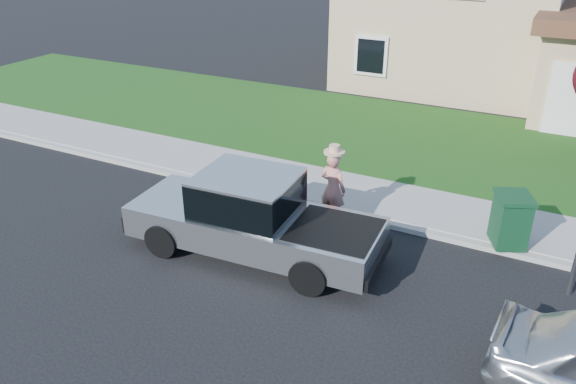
# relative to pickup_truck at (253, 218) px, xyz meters

# --- Properties ---
(ground) EXTENTS (80.00, 80.00, 0.00)m
(ground) POSITION_rel_pickup_truck_xyz_m (0.53, -0.55, -0.83)
(ground) COLOR black
(ground) RESTS_ON ground
(curb) EXTENTS (40.00, 0.20, 0.12)m
(curb) POSITION_rel_pickup_truck_xyz_m (1.53, 2.35, -0.77)
(curb) COLOR gray
(curb) RESTS_ON ground
(sidewalk) EXTENTS (40.00, 2.00, 0.15)m
(sidewalk) POSITION_rel_pickup_truck_xyz_m (1.53, 3.45, -0.75)
(sidewalk) COLOR gray
(sidewalk) RESTS_ON ground
(lawn) EXTENTS (40.00, 7.00, 0.10)m
(lawn) POSITION_rel_pickup_truck_xyz_m (1.53, 7.95, -0.78)
(lawn) COLOR #153E11
(lawn) RESTS_ON ground
(house) EXTENTS (14.00, 11.30, 6.85)m
(house) POSITION_rel_pickup_truck_xyz_m (1.84, 15.84, 2.34)
(house) COLOR tan
(house) RESTS_ON ground
(pickup_truck) EXTENTS (5.51, 2.20, 1.78)m
(pickup_truck) POSITION_rel_pickup_truck_xyz_m (0.00, 0.00, 0.00)
(pickup_truck) COLOR black
(pickup_truck) RESTS_ON ground
(woman) EXTENTS (0.71, 0.53, 1.94)m
(woman) POSITION_rel_pickup_truck_xyz_m (0.98, 1.92, 0.09)
(woman) COLOR tan
(woman) RESTS_ON ground
(trash_bin) EXTENTS (0.96, 1.01, 1.13)m
(trash_bin) POSITION_rel_pickup_truck_xyz_m (4.74, 2.55, -0.11)
(trash_bin) COLOR #0E361D
(trash_bin) RESTS_ON sidewalk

